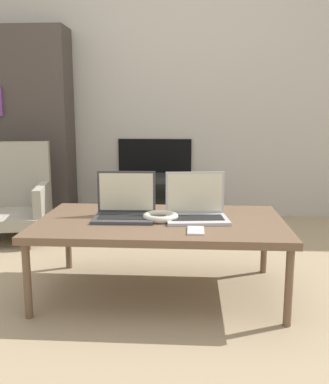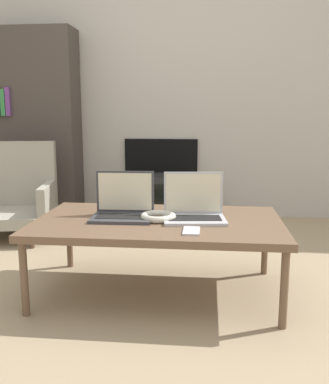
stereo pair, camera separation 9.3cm
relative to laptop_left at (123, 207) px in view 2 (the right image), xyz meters
name	(u,v)px [view 2 (the right image)]	position (x,y,z in m)	size (l,w,h in m)	color
ground_plane	(156,302)	(0.19, -0.14, -0.45)	(14.00, 14.00, 0.00)	#998466
wall_back	(182,71)	(0.18, 1.76, 0.84)	(7.00, 0.08, 2.60)	#ADA89E
table	(158,225)	(0.19, -0.03, -0.08)	(1.24, 0.73, 0.39)	brown
laptop_left	(123,207)	(0.00, 0.00, 0.00)	(0.31, 0.23, 0.23)	#38383D
laptop_right	(194,209)	(0.37, 0.00, 0.00)	(0.33, 0.25, 0.23)	#B2B2B7
headphones	(158,217)	(0.18, -0.03, -0.04)	(0.18, 0.18, 0.04)	beige
phone	(191,231)	(0.36, -0.24, -0.05)	(0.08, 0.13, 0.01)	silver
tv	(158,198)	(0.01, 1.51, -0.25)	(0.51, 0.41, 0.39)	black
armchair	(12,194)	(-1.06, 0.96, -0.13)	(0.73, 0.68, 0.71)	gray
bookshelf	(32,125)	(-1.13, 1.56, 0.37)	(0.82, 0.32, 1.64)	#3F3833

